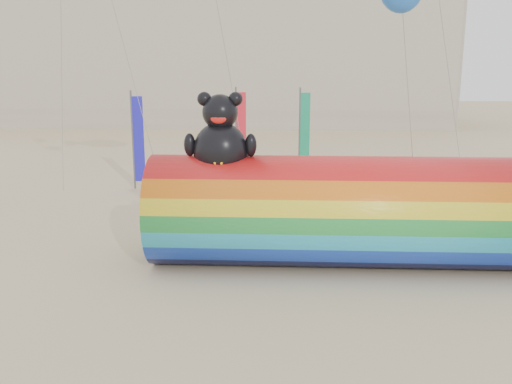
{
  "coord_description": "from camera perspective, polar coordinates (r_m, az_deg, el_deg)",
  "views": [
    {
      "loc": [
        1.44,
        -17.18,
        6.76
      ],
      "look_at": [
        0.5,
        1.5,
        2.4
      ],
      "focal_mm": 40.0,
      "sensor_mm": 36.0,
      "label": 1
    }
  ],
  "objects": [
    {
      "name": "windsock_assembly",
      "position": [
        19.1,
        8.49,
        -1.65
      ],
      "size": [
        12.67,
        3.86,
        5.84
      ],
      "color": "red",
      "rests_on": "ground"
    },
    {
      "name": "hotel_building",
      "position": [
        64.64,
        -9.49,
        16.11
      ],
      "size": [
        60.4,
        15.4,
        20.6
      ],
      "color": "#B7AD99",
      "rests_on": "ground"
    },
    {
      "name": "festival_banners",
      "position": [
        32.46,
        -2.62,
        5.82
      ],
      "size": [
        9.5,
        4.09,
        5.2
      ],
      "color": "#59595E",
      "rests_on": "ground"
    },
    {
      "name": "ground",
      "position": [
        18.52,
        -1.8,
        -8.3
      ],
      "size": [
        160.0,
        160.0,
        0.0
      ],
      "primitive_type": "plane",
      "color": "#CCB58C",
      "rests_on": "ground"
    }
  ]
}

